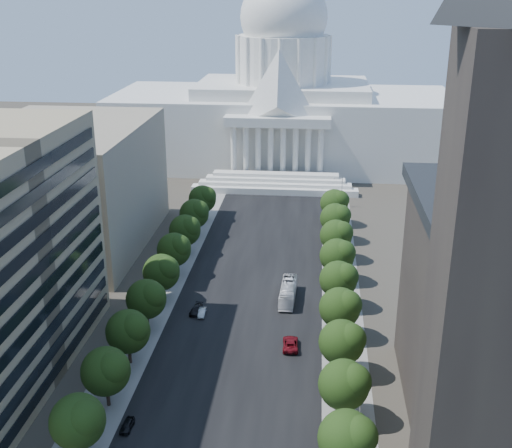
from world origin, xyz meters
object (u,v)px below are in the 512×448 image
(car_silver, at_px, (202,312))
(car_dark_b, at_px, (196,310))
(car_dark_a, at_px, (127,425))
(city_bus, at_px, (288,292))
(car_red, at_px, (290,344))

(car_silver, xyz_separation_m, car_dark_b, (-1.34, 0.89, 0.03))
(car_dark_a, xyz_separation_m, city_bus, (21.42, 43.62, 1.10))
(car_silver, bearing_deg, car_dark_a, -99.57)
(car_dark_a, relative_size, car_red, 0.63)
(car_red, height_order, city_bus, city_bus)
(car_dark_a, bearing_deg, car_silver, 84.21)
(car_dark_a, distance_m, car_silver, 35.59)
(car_dark_b, bearing_deg, car_silver, -25.87)
(car_dark_a, bearing_deg, car_dark_b, 86.50)
(car_dark_a, bearing_deg, car_red, 49.56)
(car_red, distance_m, car_dark_b, 22.33)
(city_bus, bearing_deg, car_dark_a, -114.34)
(city_bus, bearing_deg, car_dark_b, -155.48)
(car_dark_a, relative_size, city_bus, 0.30)
(car_dark_a, relative_size, car_dark_b, 0.80)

